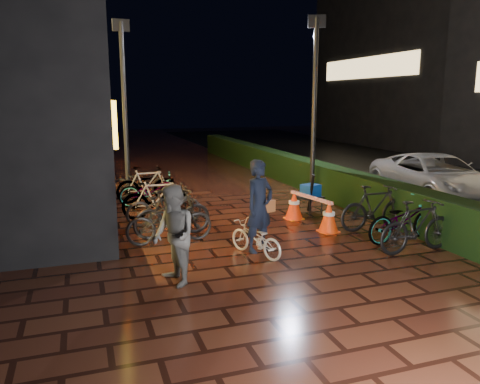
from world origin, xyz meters
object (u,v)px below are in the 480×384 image
object	(u,v)px
van	(436,177)
cart_assembly	(311,192)
traffic_barrier	(311,211)
bystander_person	(174,236)
cyclist	(258,221)

from	to	relation	value
van	cart_assembly	distance (m)	4.58
traffic_barrier	cart_assembly	world-z (taller)	cart_assembly
cart_assembly	traffic_barrier	bearing A→B (deg)	-117.07
bystander_person	cart_assembly	world-z (taller)	bystander_person
van	cyclist	distance (m)	7.88
bystander_person	cart_assembly	bearing A→B (deg)	118.29
bystander_person	cyclist	world-z (taller)	cyclist
cyclist	traffic_barrier	bearing A→B (deg)	40.33
cyclist	van	bearing A→B (deg)	24.52
van	cart_assembly	world-z (taller)	van
cyclist	cart_assembly	distance (m)	3.85
cart_assembly	bystander_person	bearing A→B (deg)	-140.25
cyclist	traffic_barrier	xyz separation A→B (m)	(2.08, 1.76, -0.35)
bystander_person	cyclist	bearing A→B (deg)	104.25
cyclist	traffic_barrier	distance (m)	2.75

